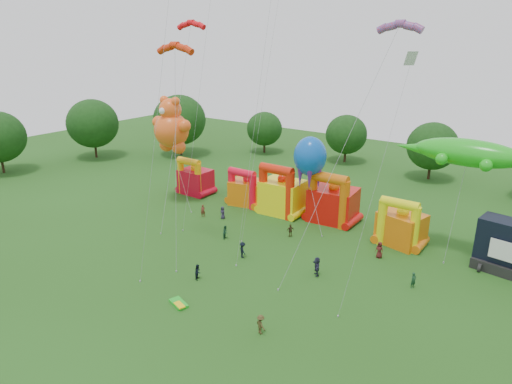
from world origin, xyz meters
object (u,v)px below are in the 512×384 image
Objects in this scene: bouncy_castle_0 at (195,179)px; spectator_4 at (290,231)px; bouncy_castle_2 at (281,194)px; spectator_0 at (223,213)px; gecko_kite at (467,159)px; octopus_kite at (312,182)px; teddy_bear_kite at (175,144)px.

spectator_4 is at bearing -14.20° from bouncy_castle_0.
bouncy_castle_2 is 4.20× the size of spectator_0.
bouncy_castle_0 is at bearing -177.79° from gecko_kite.
spectator_4 is (20.27, -5.13, -1.41)m from bouncy_castle_0.
spectator_0 is at bearing -152.58° from octopus_kite.
spectator_4 is at bearing -89.89° from octopus_kite.
spectator_0 is at bearing -28.50° from bouncy_castle_0.
teddy_bear_kite is 9.08× the size of spectator_0.
octopus_kite is 12.50m from spectator_0.
octopus_kite reaches higher than bouncy_castle_0.
octopus_kite reaches higher than bouncy_castle_2.
spectator_0 is at bearing -48.60° from spectator_4.
bouncy_castle_0 is 11.46m from spectator_0.
spectator_4 is (-16.96, -6.56, -10.10)m from gecko_kite.
bouncy_castle_0 is at bearing -177.24° from bouncy_castle_2.
teddy_bear_kite reaches higher than spectator_0.
octopus_kite is (19.09, 4.74, -3.22)m from teddy_bear_kite.
gecko_kite is 1.25× the size of octopus_kite.
bouncy_castle_0 is 15.18m from bouncy_castle_2.
gecko_kite is 8.73× the size of spectator_4.
bouncy_castle_2 is (15.16, 0.73, 0.46)m from bouncy_castle_0.
octopus_kite is (5.10, -0.83, 2.92)m from bouncy_castle_2.
octopus_kite is 6.99× the size of spectator_4.
bouncy_castle_2 is at bearing 2.76° from bouncy_castle_0.
spectator_0 is 1.05× the size of spectator_4.
spectator_0 is (8.82, -0.58, -7.97)m from teddy_bear_kite.
teddy_bear_kite is at bearing -170.12° from gecko_kite.
bouncy_castle_2 is 5.94m from octopus_kite.
bouncy_castle_2 is 0.63× the size of octopus_kite.
bouncy_castle_2 reaches higher than bouncy_castle_0.
teddy_bear_kite reaches higher than octopus_kite.
octopus_kite is (20.26, -0.10, 3.38)m from bouncy_castle_0.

